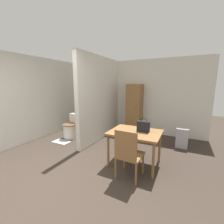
% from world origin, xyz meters
% --- Properties ---
extents(ground_plane, '(16.00, 16.00, 0.00)m').
position_xyz_m(ground_plane, '(0.00, 0.00, 0.00)').
color(ground_plane, '#382D26').
extents(wall_back, '(5.29, 0.12, 2.50)m').
position_xyz_m(wall_back, '(0.00, 3.67, 1.25)').
color(wall_back, silver).
rests_on(wall_back, ground_plane).
extents(wall_left, '(0.12, 4.61, 2.50)m').
position_xyz_m(wall_left, '(-2.20, 1.81, 1.25)').
color(wall_left, silver).
rests_on(wall_left, ground_plane).
extents(partition_wall, '(0.12, 2.28, 2.50)m').
position_xyz_m(partition_wall, '(-0.42, 2.48, 1.25)').
color(partition_wall, silver).
rests_on(partition_wall, ground_plane).
extents(dining_table, '(1.04, 0.80, 0.72)m').
position_xyz_m(dining_table, '(1.05, 1.40, 0.64)').
color(dining_table, brown).
rests_on(dining_table, ground_plane).
extents(wooden_chair, '(0.47, 0.47, 0.93)m').
position_xyz_m(wooden_chair, '(1.10, 0.85, 0.50)').
color(wooden_chair, brown).
rests_on(wooden_chair, ground_plane).
extents(toilet, '(0.44, 0.59, 0.74)m').
position_xyz_m(toilet, '(-1.28, 2.05, 0.30)').
color(toilet, silver).
rests_on(toilet, ground_plane).
extents(handbag, '(0.25, 0.10, 0.30)m').
position_xyz_m(handbag, '(1.19, 1.47, 0.84)').
color(handbag, black).
rests_on(handbag, dining_table).
extents(wooden_cabinet, '(0.47, 0.50, 1.69)m').
position_xyz_m(wooden_cabinet, '(0.38, 3.36, 0.85)').
color(wooden_cabinet, brown).
rests_on(wooden_cabinet, ground_plane).
extents(bath_mat, '(0.51, 0.30, 0.01)m').
position_xyz_m(bath_mat, '(-1.28, 1.61, 0.01)').
color(bath_mat, '#B2BCC6').
rests_on(bath_mat, ground_plane).
extents(space_heater, '(0.30, 0.23, 0.53)m').
position_xyz_m(space_heater, '(1.92, 2.79, 0.27)').
color(space_heater, '#9E9EA3').
rests_on(space_heater, ground_plane).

